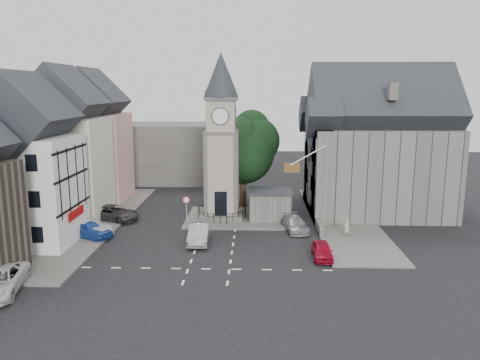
{
  "coord_description": "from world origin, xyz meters",
  "views": [
    {
      "loc": [
        3.32,
        -37.41,
        12.85
      ],
      "look_at": [
        1.92,
        5.0,
        4.54
      ],
      "focal_mm": 35.0,
      "sensor_mm": 36.0,
      "label": 1
    }
  ],
  "objects_px": {
    "clock_tower": "(221,138)",
    "car_east_red": "(322,250)",
    "stone_shelter": "(270,205)",
    "car_west_blue": "(88,229)",
    "pedestrian": "(347,228)"
  },
  "relations": [
    {
      "from": "clock_tower",
      "to": "car_east_red",
      "type": "bearing_deg",
      "value": -52.28
    },
    {
      "from": "car_west_blue",
      "to": "clock_tower",
      "type": "bearing_deg",
      "value": -33.22
    },
    {
      "from": "clock_tower",
      "to": "stone_shelter",
      "type": "height_order",
      "value": "clock_tower"
    },
    {
      "from": "stone_shelter",
      "to": "car_west_blue",
      "type": "height_order",
      "value": "stone_shelter"
    },
    {
      "from": "clock_tower",
      "to": "car_east_red",
      "type": "height_order",
      "value": "clock_tower"
    },
    {
      "from": "car_west_blue",
      "to": "car_east_red",
      "type": "distance_m",
      "value": 20.2
    },
    {
      "from": "car_west_blue",
      "to": "pedestrian",
      "type": "xyz_separation_m",
      "value": [
        22.6,
        0.88,
        0.05
      ]
    },
    {
      "from": "clock_tower",
      "to": "stone_shelter",
      "type": "bearing_deg",
      "value": -5.84
    },
    {
      "from": "clock_tower",
      "to": "car_east_red",
      "type": "relative_size",
      "value": 4.47
    },
    {
      "from": "car_west_blue",
      "to": "pedestrian",
      "type": "relative_size",
      "value": 2.77
    },
    {
      "from": "clock_tower",
      "to": "pedestrian",
      "type": "relative_size",
      "value": 9.96
    },
    {
      "from": "car_east_red",
      "to": "stone_shelter",
      "type": "bearing_deg",
      "value": 111.13
    },
    {
      "from": "stone_shelter",
      "to": "car_east_red",
      "type": "bearing_deg",
      "value": -70.59
    },
    {
      "from": "pedestrian",
      "to": "car_east_red",
      "type": "bearing_deg",
      "value": 41.7
    },
    {
      "from": "car_east_red",
      "to": "pedestrian",
      "type": "bearing_deg",
      "value": 63.0
    }
  ]
}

